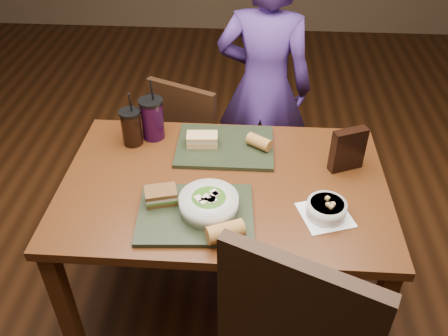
{
  "coord_description": "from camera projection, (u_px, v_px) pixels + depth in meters",
  "views": [
    {
      "loc": [
        0.1,
        -1.46,
        1.96
      ],
      "look_at": [
        0.0,
        0.0,
        0.82
      ],
      "focal_mm": 38.0,
      "sensor_mm": 36.0,
      "label": 1
    }
  ],
  "objects": [
    {
      "name": "salad_bowl",
      "position": [
        209.0,
        203.0,
        1.72
      ],
      "size": [
        0.22,
        0.22,
        0.07
      ],
      "color": "silver",
      "rests_on": "tray_near"
    },
    {
      "name": "chair_far",
      "position": [
        187.0,
        141.0,
        2.59
      ],
      "size": [
        0.5,
        0.51,
        0.87
      ],
      "color": "black",
      "rests_on": "ground"
    },
    {
      "name": "ground",
      "position": [
        224.0,
        298.0,
        2.36
      ],
      "size": [
        6.0,
        6.0,
        0.0
      ],
      "primitive_type": "plane",
      "color": "#381C0B",
      "rests_on": "ground"
    },
    {
      "name": "cup_berry",
      "position": [
        152.0,
        119.0,
        2.09
      ],
      "size": [
        0.11,
        0.11,
        0.29
      ],
      "color": "black",
      "rests_on": "dining_table"
    },
    {
      "name": "dining_table",
      "position": [
        224.0,
        199.0,
        1.95
      ],
      "size": [
        1.3,
        0.85,
        0.75
      ],
      "color": "#4C260F",
      "rests_on": "ground"
    },
    {
      "name": "sandwich_far",
      "position": [
        202.0,
        140.0,
        2.05
      ],
      "size": [
        0.14,
        0.08,
        0.05
      ],
      "color": "tan",
      "rests_on": "tray_far"
    },
    {
      "name": "cup_cola",
      "position": [
        131.0,
        127.0,
        2.06
      ],
      "size": [
        0.09,
        0.09,
        0.25
      ],
      "color": "black",
      "rests_on": "dining_table"
    },
    {
      "name": "diner",
      "position": [
        264.0,
        88.0,
        2.59
      ],
      "size": [
        0.57,
        0.41,
        1.43
      ],
      "primitive_type": "imported",
      "rotation": [
        0.0,
        0.0,
        3.0
      ],
      "color": "#4A2D7B",
      "rests_on": "ground"
    },
    {
      "name": "sandwich_near",
      "position": [
        161.0,
        196.0,
        1.76
      ],
      "size": [
        0.13,
        0.11,
        0.05
      ],
      "color": "#593819",
      "rests_on": "tray_near"
    },
    {
      "name": "chip_bag",
      "position": [
        348.0,
        150.0,
        1.91
      ],
      "size": [
        0.15,
        0.1,
        0.19
      ],
      "primitive_type": "cube",
      "rotation": [
        0.0,
        0.0,
        0.4
      ],
      "color": "black",
      "rests_on": "dining_table"
    },
    {
      "name": "tray_near",
      "position": [
        196.0,
        214.0,
        1.74
      ],
      "size": [
        0.44,
        0.35,
        0.02
      ],
      "primitive_type": "cube",
      "rotation": [
        0.0,
        0.0,
        0.07
      ],
      "color": "black",
      "rests_on": "dining_table"
    },
    {
      "name": "tray_far",
      "position": [
        225.0,
        146.0,
        2.08
      ],
      "size": [
        0.42,
        0.32,
        0.02
      ],
      "primitive_type": "cube",
      "rotation": [
        0.0,
        0.0,
        0.01
      ],
      "color": "black",
      "rests_on": "dining_table"
    },
    {
      "name": "soup_bowl",
      "position": [
        326.0,
        209.0,
        1.72
      ],
      "size": [
        0.22,
        0.22,
        0.07
      ],
      "color": "white",
      "rests_on": "dining_table"
    },
    {
      "name": "baguette_far",
      "position": [
        259.0,
        142.0,
        2.04
      ],
      "size": [
        0.12,
        0.1,
        0.05
      ],
      "primitive_type": "cylinder",
      "rotation": [
        0.0,
        1.57,
        -0.59
      ],
      "color": "#AD7533",
      "rests_on": "tray_far"
    },
    {
      "name": "baguette_near",
      "position": [
        225.0,
        232.0,
        1.61
      ],
      "size": [
        0.14,
        0.11,
        0.06
      ],
      "primitive_type": "cylinder",
      "rotation": [
        0.0,
        1.57,
        0.4
      ],
      "color": "#AD7533",
      "rests_on": "tray_near"
    }
  ]
}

